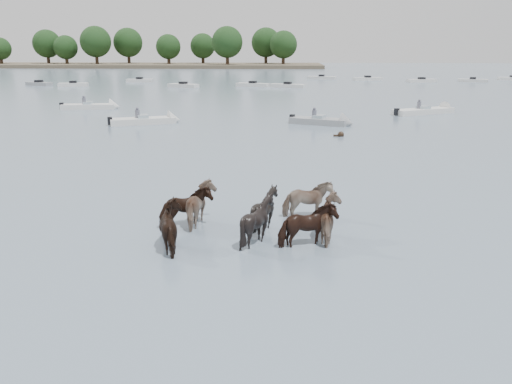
{
  "coord_description": "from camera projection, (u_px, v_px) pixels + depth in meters",
  "views": [
    {
      "loc": [
        -0.68,
        -16.29,
        5.79
      ],
      "look_at": [
        -1.66,
        0.55,
        1.1
      ],
      "focal_mm": 36.41,
      "sensor_mm": 36.0,
      "label": 1
    }
  ],
  "objects": [
    {
      "name": "motorboat_a",
      "position": [
        153.0,
        121.0,
        41.21
      ],
      "size": [
        5.67,
        3.59,
        1.92
      ],
      "rotation": [
        0.0,
        0.0,
        0.4
      ],
      "color": "silver",
      "rests_on": "ground"
    },
    {
      "name": "shoreline",
      "position": [
        69.0,
        65.0,
        165.23
      ],
      "size": [
        160.0,
        30.0,
        1.0
      ],
      "primitive_type": "cube",
      "color": "#4C4233",
      "rests_on": "ground"
    },
    {
      "name": "motorboat_c",
      "position": [
        430.0,
        111.0,
        47.55
      ],
      "size": [
        6.56,
        4.69,
        1.92
      ],
      "rotation": [
        0.0,
        0.0,
        0.52
      ],
      "color": "silver",
      "rests_on": "ground"
    },
    {
      "name": "motorboat_b",
      "position": [
        328.0,
        122.0,
        40.49
      ],
      "size": [
        5.22,
        3.32,
        1.92
      ],
      "rotation": [
        0.0,
        0.0,
        -0.38
      ],
      "color": "gray",
      "rests_on": "ground"
    },
    {
      "name": "motorboat_f",
      "position": [
        97.0,
        107.0,
        51.08
      ],
      "size": [
        5.78,
        2.54,
        1.92
      ],
      "rotation": [
        0.0,
        0.0,
        0.18
      ],
      "color": "silver",
      "rests_on": "ground"
    },
    {
      "name": "swimming_pony",
      "position": [
        340.0,
        135.0,
        35.19
      ],
      "size": [
        0.72,
        0.44,
        0.44
      ],
      "color": "black",
      "rests_on": "ground"
    },
    {
      "name": "ground",
      "position": [
        305.0,
        229.0,
        17.18
      ],
      "size": [
        400.0,
        400.0,
        0.0
      ],
      "primitive_type": "plane",
      "color": "slate",
      "rests_on": "ground"
    },
    {
      "name": "pony_herd",
      "position": [
        252.0,
        216.0,
        16.63
      ],
      "size": [
        6.69,
        4.82,
        1.61
      ],
      "color": "black",
      "rests_on": "ground"
    },
    {
      "name": "treeline",
      "position": [
        85.0,
        44.0,
        163.58
      ],
      "size": [
        146.11,
        21.52,
        12.39
      ],
      "color": "#382619",
      "rests_on": "ground"
    },
    {
      "name": "distant_flotilla",
      "position": [
        297.0,
        82.0,
        87.83
      ],
      "size": [
        104.68,
        26.34,
        0.93
      ],
      "color": "silver",
      "rests_on": "ground"
    }
  ]
}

